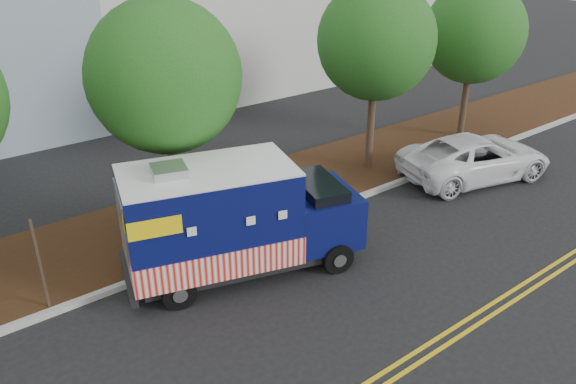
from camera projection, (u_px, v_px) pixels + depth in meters
ground at (231, 282)px, 13.86m from camera, size 120.00×120.00×0.00m
curb at (203, 256)px, 14.83m from camera, size 120.00×0.18×0.15m
mulch_strip at (167, 225)px, 16.33m from camera, size 120.00×4.00×0.15m
tree_b at (165, 77)px, 14.32m from camera, size 3.99×3.99×6.47m
tree_c at (376, 41)px, 18.16m from camera, size 3.88×3.88×6.50m
tree_d at (474, 33)px, 21.22m from camera, size 3.83×3.83×6.16m
sign_post at (41, 267)px, 12.30m from camera, size 0.06×0.06×2.40m
food_truck at (231, 222)px, 13.70m from camera, size 6.26×3.69×3.12m
white_car at (475, 157)px, 19.24m from camera, size 5.83×3.74×1.50m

